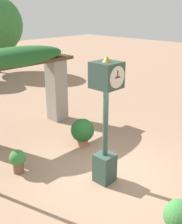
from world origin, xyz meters
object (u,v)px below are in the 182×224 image
at_px(potted_plant_near_left, 82,131).
at_px(pedestal_clock, 106,116).
at_px(potted_plant_near_right, 179,218).
at_px(potted_plant_far_left, 18,160).

bearing_deg(potted_plant_near_left, pedestal_clock, -119.13).
distance_m(potted_plant_near_right, potted_plant_far_left, 4.49).
bearing_deg(potted_plant_near_right, potted_plant_far_left, 100.88).
bearing_deg(potted_plant_near_right, pedestal_clock, 77.73).
distance_m(potted_plant_near_left, potted_plant_near_right, 4.59).
bearing_deg(pedestal_clock, potted_plant_far_left, 124.14).
height_order(pedestal_clock, potted_plant_far_left, pedestal_clock).
bearing_deg(potted_plant_near_left, potted_plant_far_left, 177.59).
height_order(potted_plant_near_left, potted_plant_near_right, potted_plant_near_left).
height_order(pedestal_clock, potted_plant_near_right, pedestal_clock).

